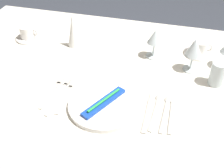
# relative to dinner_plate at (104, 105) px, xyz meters

# --- Properties ---
(dining_table) EXTENTS (1.80, 1.11, 0.74)m
(dining_table) POSITION_rel_dinner_plate_xyz_m (0.02, 0.21, -0.09)
(dining_table) COLOR silver
(dining_table) RESTS_ON ground
(dinner_plate) EXTENTS (0.27, 0.27, 0.02)m
(dinner_plate) POSITION_rel_dinner_plate_xyz_m (0.00, 0.00, 0.00)
(dinner_plate) COLOR white
(dinner_plate) RESTS_ON dining_table
(toothbrush_package) EXTENTS (0.13, 0.20, 0.02)m
(toothbrush_package) POSITION_rel_dinner_plate_xyz_m (0.00, -0.00, 0.02)
(toothbrush_package) COLOR blue
(toothbrush_package) RESTS_ON dinner_plate
(fork_outer) EXTENTS (0.03, 0.20, 0.00)m
(fork_outer) POSITION_rel_dinner_plate_xyz_m (-0.17, 0.02, -0.01)
(fork_outer) COLOR beige
(fork_outer) RESTS_ON dining_table
(fork_inner) EXTENTS (0.02, 0.23, 0.00)m
(fork_inner) POSITION_rel_dinner_plate_xyz_m (-0.19, 0.02, -0.01)
(fork_inner) COLOR beige
(fork_inner) RESTS_ON dining_table
(fork_salad) EXTENTS (0.03, 0.20, 0.00)m
(fork_salad) POSITION_rel_dinner_plate_xyz_m (-0.23, 0.03, -0.01)
(fork_salad) COLOR beige
(fork_salad) RESTS_ON dining_table
(dinner_knife) EXTENTS (0.02, 0.22, 0.00)m
(dinner_knife) POSITION_rel_dinner_plate_xyz_m (0.17, 0.01, -0.01)
(dinner_knife) COLOR beige
(dinner_knife) RESTS_ON dining_table
(spoon_soup) EXTENTS (0.03, 0.21, 0.01)m
(spoon_soup) POSITION_rel_dinner_plate_xyz_m (0.19, 0.05, -0.01)
(spoon_soup) COLOR beige
(spoon_soup) RESTS_ON dining_table
(spoon_dessert) EXTENTS (0.03, 0.21, 0.01)m
(spoon_dessert) POSITION_rel_dinner_plate_xyz_m (0.23, 0.05, -0.01)
(spoon_dessert) COLOR beige
(spoon_dessert) RESTS_ON dining_table
(spoon_tea) EXTENTS (0.03, 0.20, 0.01)m
(spoon_tea) POSITION_rel_dinner_plate_xyz_m (0.25, 0.05, -0.01)
(spoon_tea) COLOR beige
(spoon_tea) RESTS_ON dining_table
(saucer_left) EXTENTS (0.14, 0.14, 0.01)m
(saucer_left) POSITION_rel_dinner_plate_xyz_m (0.34, 0.48, -0.00)
(saucer_left) COLOR white
(saucer_left) RESTS_ON dining_table
(coffee_cup_left) EXTENTS (0.10, 0.07, 0.06)m
(coffee_cup_left) POSITION_rel_dinner_plate_xyz_m (0.34, 0.48, 0.03)
(coffee_cup_left) COLOR white
(coffee_cup_left) RESTS_ON saucer_left
(saucer_right) EXTENTS (0.13, 0.13, 0.01)m
(saucer_right) POSITION_rel_dinner_plate_xyz_m (-0.53, 0.40, -0.00)
(saucer_right) COLOR white
(saucer_right) RESTS_ON dining_table
(coffee_cup_right) EXTENTS (0.10, 0.07, 0.06)m
(coffee_cup_right) POSITION_rel_dinner_plate_xyz_m (-0.53, 0.40, 0.03)
(coffee_cup_right) COLOR white
(coffee_cup_right) RESTS_ON saucer_right
(wine_glass_centre) EXTENTS (0.07, 0.07, 0.16)m
(wine_glass_centre) POSITION_rel_dinner_plate_xyz_m (0.31, 0.33, 0.10)
(wine_glass_centre) COLOR silver
(wine_glass_centre) RESTS_ON dining_table
(wine_glass_left) EXTENTS (0.07, 0.07, 0.14)m
(wine_glass_left) POSITION_rel_dinner_plate_xyz_m (0.13, 0.40, 0.09)
(wine_glass_left) COLOR silver
(wine_glass_left) RESTS_ON dining_table
(drink_tumbler) EXTENTS (0.06, 0.06, 0.10)m
(drink_tumbler) POSITION_rel_dinner_plate_xyz_m (0.41, 0.26, 0.04)
(drink_tumbler) COLOR silver
(drink_tumbler) RESTS_ON dining_table
(napkin_folded) EXTENTS (0.06, 0.06, 0.16)m
(napkin_folded) POSITION_rel_dinner_plate_xyz_m (-0.27, 0.40, 0.07)
(napkin_folded) COLOR white
(napkin_folded) RESTS_ON dining_table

